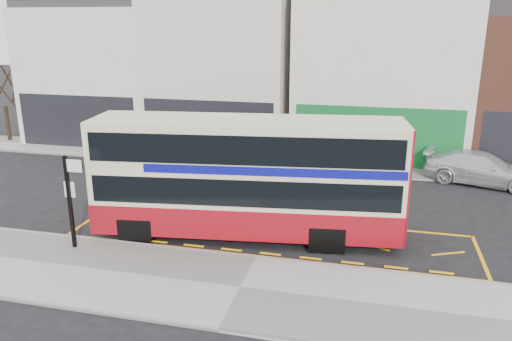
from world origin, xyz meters
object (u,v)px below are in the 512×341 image
(car_silver, at_px, (130,149))
(bus_stop_post, at_px, (71,194))
(street_tree_left, at_px, (1,74))
(street_tree_right, at_px, (413,93))
(car_white, at_px, (481,168))
(double_decker_bus, at_px, (248,176))
(car_grey, at_px, (238,160))

(car_silver, bearing_deg, bus_stop_post, -145.22)
(street_tree_left, relative_size, street_tree_right, 1.10)
(street_tree_right, bearing_deg, car_silver, -169.24)
(car_white, distance_m, street_tree_left, 27.41)
(double_decker_bus, xyz_separation_m, car_silver, (-8.57, 7.79, -1.49))
(double_decker_bus, relative_size, bus_stop_post, 3.43)
(double_decker_bus, height_order, car_grey, double_decker_bus)
(car_white, bearing_deg, car_grey, 111.28)
(car_silver, height_order, street_tree_left, street_tree_left)
(car_grey, relative_size, street_tree_right, 0.75)
(car_white, bearing_deg, double_decker_bus, 147.89)
(double_decker_bus, bearing_deg, car_silver, 130.49)
(bus_stop_post, bearing_deg, car_white, 36.48)
(car_grey, xyz_separation_m, car_white, (11.40, 1.16, 0.04))
(double_decker_bus, xyz_separation_m, street_tree_left, (-18.09, 10.21, 2.00))
(car_grey, bearing_deg, car_white, -102.82)
(car_white, relative_size, street_tree_right, 0.91)
(bus_stop_post, xyz_separation_m, car_silver, (-3.36, 10.33, -1.30))
(double_decker_bus, relative_size, car_white, 2.12)
(car_white, xyz_separation_m, street_tree_left, (-27.12, 1.96, 3.47))
(car_grey, distance_m, street_tree_right, 9.41)
(street_tree_left, bearing_deg, car_silver, -14.26)
(double_decker_bus, bearing_deg, street_tree_right, 53.77)
(car_silver, distance_m, street_tree_left, 10.42)
(car_silver, distance_m, car_grey, 6.25)
(bus_stop_post, distance_m, car_silver, 10.94)
(car_grey, xyz_separation_m, street_tree_left, (-15.72, 3.11, 3.51))
(street_tree_left, bearing_deg, double_decker_bus, -29.44)
(bus_stop_post, distance_m, street_tree_left, 18.25)
(bus_stop_post, distance_m, street_tree_right, 17.20)
(car_silver, height_order, street_tree_right, street_tree_right)
(double_decker_bus, relative_size, car_grey, 2.54)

